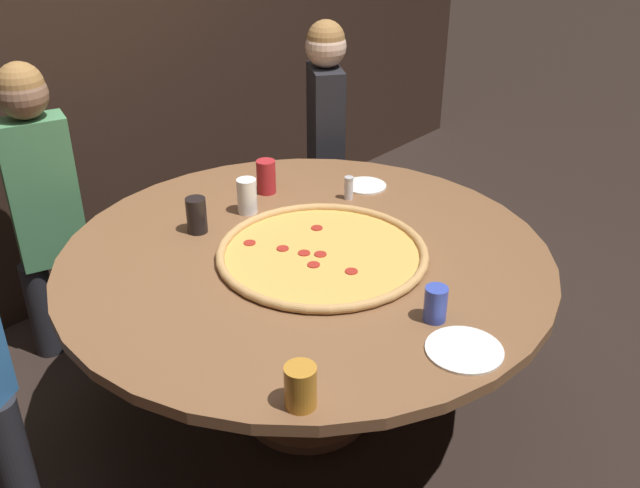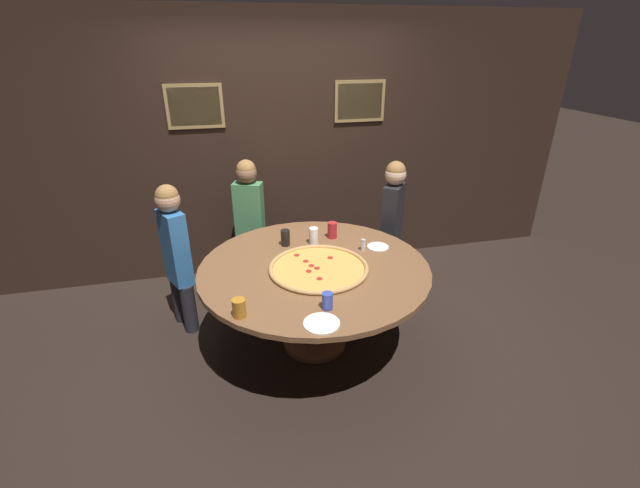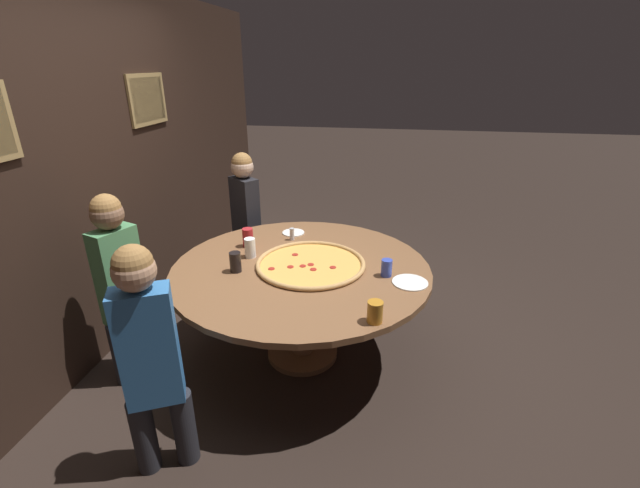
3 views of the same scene
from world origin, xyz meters
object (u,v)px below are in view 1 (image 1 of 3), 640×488
at_px(giant_pizza, 322,253).
at_px(drink_cup_centre_back, 266,177).
at_px(white_plate_near_front, 365,186).
at_px(drink_cup_far_right, 197,215).
at_px(drink_cup_beside_pizza, 436,304).
at_px(condiment_shaker, 349,188).
at_px(dining_table, 306,278).
at_px(drink_cup_front_edge, 301,387).
at_px(drink_cup_near_left, 247,196).
at_px(white_plate_right_side, 464,350).
at_px(diner_side_right, 325,136).
at_px(diner_far_left, 44,199).

xyz_separation_m(giant_pizza, drink_cup_centre_back, (0.25, 0.53, 0.06)).
bearing_deg(giant_pizza, white_plate_near_front, 24.29).
xyz_separation_m(drink_cup_far_right, white_plate_near_front, (0.74, -0.22, -0.06)).
height_order(drink_cup_beside_pizza, condiment_shaker, drink_cup_beside_pizza).
bearing_deg(dining_table, drink_cup_front_edge, -138.11).
distance_m(giant_pizza, drink_cup_beside_pizza, 0.52).
bearing_deg(drink_cup_near_left, white_plate_right_side, -100.22).
distance_m(drink_cup_centre_back, condiment_shaker, 0.35).
relative_size(condiment_shaker, diner_side_right, 0.07).
height_order(drink_cup_front_edge, diner_side_right, diner_side_right).
relative_size(giant_pizza, drink_cup_far_right, 5.51).
distance_m(drink_cup_centre_back, white_plate_near_front, 0.43).
relative_size(dining_table, drink_cup_near_left, 12.47).
height_order(drink_cup_beside_pizza, diner_far_left, diner_far_left).
height_order(drink_cup_far_right, condiment_shaker, drink_cup_far_right).
bearing_deg(diner_side_right, drink_cup_beside_pizza, 0.95).
height_order(drink_cup_front_edge, white_plate_right_side, drink_cup_front_edge).
bearing_deg(giant_pizza, drink_cup_beside_pizza, -96.98).
xyz_separation_m(drink_cup_beside_pizza, drink_cup_front_edge, (-0.56, 0.04, 0.00)).
xyz_separation_m(dining_table, drink_cup_front_edge, (-0.60, -0.54, 0.17)).
relative_size(dining_table, white_plate_right_side, 7.80).
height_order(drink_cup_centre_back, diner_side_right, diner_side_right).
height_order(condiment_shaker, diner_side_right, diner_side_right).
distance_m(dining_table, drink_cup_front_edge, 0.82).
relative_size(drink_cup_beside_pizza, diner_side_right, 0.09).
bearing_deg(drink_cup_centre_back, white_plate_right_side, -107.80).
bearing_deg(drink_cup_near_left, drink_cup_centre_back, 23.26).
relative_size(white_plate_near_front, diner_far_left, 0.14).
bearing_deg(drink_cup_front_edge, condiment_shaker, 34.01).
bearing_deg(diner_far_left, drink_cup_beside_pizza, 121.56).
relative_size(drink_cup_far_right, diner_far_left, 0.10).
distance_m(white_plate_right_side, white_plate_near_front, 1.17).
height_order(giant_pizza, drink_cup_beside_pizza, drink_cup_beside_pizza).
bearing_deg(drink_cup_centre_back, drink_cup_near_left, -156.74).
bearing_deg(giant_pizza, diner_side_right, 40.74).
xyz_separation_m(drink_cup_centre_back, drink_cup_far_right, (-0.42, -0.06, -0.00)).
bearing_deg(condiment_shaker, drink_cup_near_left, 149.01).
height_order(white_plate_near_front, diner_far_left, diner_far_left).
distance_m(dining_table, giant_pizza, 0.14).
xyz_separation_m(drink_cup_beside_pizza, diner_side_right, (0.97, 1.30, -0.05)).
bearing_deg(drink_cup_beside_pizza, white_plate_near_front, 50.72).
relative_size(diner_side_right, diner_far_left, 1.00).
relative_size(drink_cup_beside_pizza, white_plate_near_front, 0.64).
relative_size(drink_cup_front_edge, diner_far_left, 0.09).
relative_size(drink_cup_front_edge, drink_cup_near_left, 0.86).
xyz_separation_m(giant_pizza, drink_cup_front_edge, (-0.62, -0.47, 0.05)).
bearing_deg(diner_far_left, condiment_shaker, 151.85).
relative_size(giant_pizza, diner_side_right, 0.57).
xyz_separation_m(drink_cup_near_left, diner_side_right, (0.85, 0.33, -0.06)).
xyz_separation_m(drink_cup_beside_pizza, condiment_shaker, (0.49, 0.75, -0.01)).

